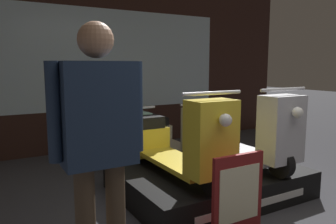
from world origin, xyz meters
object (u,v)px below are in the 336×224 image
scooter_backrow_1 (178,135)px  person_left_browsing (98,133)px  scooter_display_left (178,143)px  scooter_display_right (242,134)px  scooter_backrow_0 (117,142)px  price_sign_board (238,200)px

scooter_backrow_1 → person_left_browsing: 3.19m
scooter_display_left → scooter_display_right: 0.89m
scooter_display_right → scooter_backrow_0: 1.82m
person_left_browsing → price_sign_board: size_ratio=2.27×
scooter_display_left → price_sign_board: (-0.01, -0.95, -0.27)m
scooter_display_right → person_left_browsing: (-2.00, -0.86, 0.37)m
scooter_display_left → scooter_backrow_0: 1.54m
scooter_backrow_0 → price_sign_board: size_ratio=2.24×
scooter_display_right → scooter_backrow_0: scooter_display_right is taller
scooter_backrow_0 → price_sign_board: 2.46m
scooter_display_right → scooter_backrow_0: size_ratio=1.00×
scooter_backrow_0 → price_sign_board: (0.09, -2.46, 0.03)m
scooter_display_right → scooter_display_left: bearing=180.0°
person_left_browsing → price_sign_board: (1.10, -0.09, -0.64)m
scooter_display_left → scooter_backrow_1: 1.79m
scooter_backrow_0 → scooter_display_right: bearing=-56.9°
scooter_backrow_0 → person_left_browsing: size_ratio=0.99×
scooter_display_left → scooter_backrow_1: (0.92, 1.51, -0.30)m
scooter_backrow_0 → scooter_backrow_1: size_ratio=1.00×
scooter_backrow_0 → person_left_browsing: 2.66m
scooter_display_right → person_left_browsing: person_left_browsing is taller
scooter_display_left → scooter_backrow_0: (-0.10, 1.51, -0.30)m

